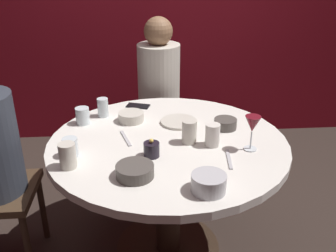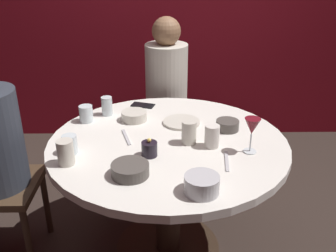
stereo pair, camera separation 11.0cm
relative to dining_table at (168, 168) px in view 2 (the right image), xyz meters
name	(u,v)px [view 2 (the right image)]	position (x,y,z in m)	size (l,w,h in m)	color
ground_plane	(168,249)	(0.00, 0.00, -0.56)	(8.00, 8.00, 0.00)	#2D231E
dining_table	(168,168)	(0.00, 0.00, 0.00)	(1.22, 1.22, 0.73)	silver
seated_diner_back	(166,83)	(0.00, 0.87, 0.18)	(0.40, 0.40, 1.21)	#3F2D1E
candle_holder	(149,149)	(-0.09, -0.16, 0.20)	(0.08, 0.08, 0.09)	black
wine_glass	(252,128)	(0.39, -0.13, 0.30)	(0.08, 0.08, 0.18)	silver
dinner_plate	(181,122)	(0.08, 0.21, 0.17)	(0.21, 0.21, 0.01)	beige
cell_phone	(143,105)	(-0.15, 0.47, 0.17)	(0.07, 0.14, 0.01)	black
bowl_serving_large	(202,184)	(0.13, -0.46, 0.20)	(0.14, 0.14, 0.07)	#B7B7BC
bowl_salad_center	(134,116)	(-0.19, 0.26, 0.19)	(0.14, 0.14, 0.05)	beige
bowl_small_white	(130,170)	(-0.17, -0.33, 0.19)	(0.17, 0.17, 0.05)	#4C4742
bowl_sauce_side	(227,125)	(0.32, 0.12, 0.19)	(0.12, 0.12, 0.05)	#4C4742
cup_near_candle	(70,144)	(-0.47, -0.13, 0.21)	(0.07, 0.07, 0.09)	silver
cup_by_left_diner	(86,114)	(-0.46, 0.24, 0.21)	(0.08, 0.08, 0.09)	silver
cup_by_right_diner	(212,136)	(0.21, -0.07, 0.22)	(0.07, 0.07, 0.11)	silver
cup_center_front	(107,106)	(-0.35, 0.34, 0.22)	(0.06, 0.06, 0.11)	silver
cup_far_edge	(189,132)	(0.10, -0.03, 0.23)	(0.07, 0.07, 0.12)	beige
cup_beside_wine	(66,153)	(-0.46, -0.23, 0.23)	(0.08, 0.08, 0.12)	beige
fork_near_plate	(126,137)	(-0.22, 0.03, 0.17)	(0.02, 0.18, 0.01)	#B7B7BC
knife_near_plate	(227,161)	(0.27, -0.22, 0.17)	(0.02, 0.18, 0.01)	#B7B7BC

